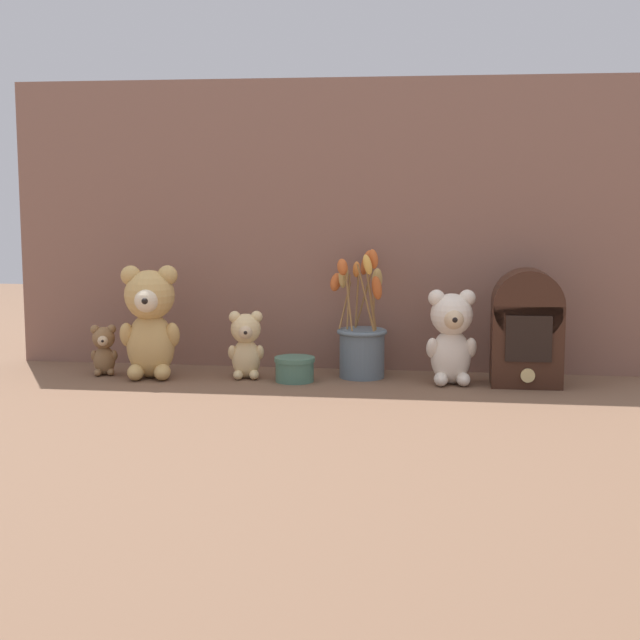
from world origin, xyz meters
name	(u,v)px	position (x,y,z in m)	size (l,w,h in m)	color
ground_plane	(319,381)	(0.00, 0.00, 0.00)	(4.00, 4.00, 0.00)	brown
backdrop_wall	(328,226)	(0.00, 0.17, 0.35)	(1.56, 0.02, 0.70)	#845B4C
teddy_bear_large	(150,320)	(-0.39, -0.01, 0.14)	(0.15, 0.13, 0.26)	tan
teddy_bear_medium	(451,335)	(0.30, 0.01, 0.11)	(0.12, 0.11, 0.21)	beige
teddy_bear_small	(246,343)	(-0.17, 0.01, 0.08)	(0.09, 0.08, 0.16)	#DBBC84
teddy_bear_tiny	(104,349)	(-0.51, 0.00, 0.06)	(0.07, 0.06, 0.12)	olive
flower_vase	(362,340)	(0.09, 0.06, 0.09)	(0.14, 0.15, 0.31)	slate
vintage_radio	(527,326)	(0.47, 0.02, 0.13)	(0.16, 0.11, 0.26)	#381E14
decorative_tin_tall	(295,369)	(-0.05, -0.01, 0.03)	(0.09, 0.09, 0.06)	#47705B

